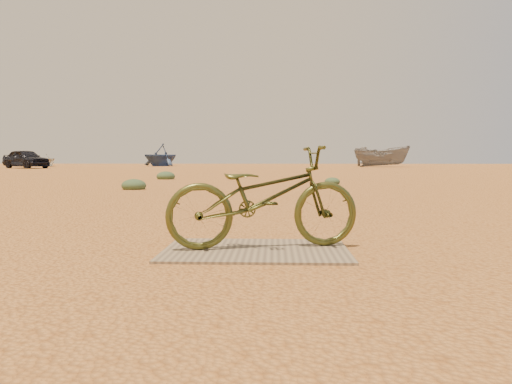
{
  "coord_description": "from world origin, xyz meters",
  "views": [
    {
      "loc": [
        0.65,
        -4.86,
        0.84
      ],
      "look_at": [
        0.49,
        -0.45,
        0.53
      ],
      "focal_mm": 35.0,
      "sensor_mm": 36.0,
      "label": 1
    }
  ],
  "objects_px": {
    "bicycle": "(264,197)",
    "boat_mid_right": "(382,156)",
    "boat_far_left": "(161,155)",
    "boat_near_left": "(39,160)",
    "car": "(26,159)",
    "plywood_board": "(256,250)"
  },
  "relations": [
    {
      "from": "bicycle",
      "to": "boat_far_left",
      "type": "height_order",
      "value": "boat_far_left"
    },
    {
      "from": "car",
      "to": "boat_far_left",
      "type": "xyz_separation_m",
      "value": [
        8.23,
        9.34,
        0.35
      ]
    },
    {
      "from": "bicycle",
      "to": "boat_far_left",
      "type": "relative_size",
      "value": 0.43
    },
    {
      "from": "bicycle",
      "to": "car",
      "type": "bearing_deg",
      "value": 17.08
    },
    {
      "from": "bicycle",
      "to": "boat_mid_right",
      "type": "xyz_separation_m",
      "value": [
        9.39,
        39.4,
        0.43
      ]
    },
    {
      "from": "boat_far_left",
      "to": "boat_near_left",
      "type": "bearing_deg",
      "value": -144.46
    },
    {
      "from": "plywood_board",
      "to": "bicycle",
      "type": "bearing_deg",
      "value": 49.96
    },
    {
      "from": "boat_near_left",
      "to": "boat_mid_right",
      "type": "relative_size",
      "value": 1.18
    },
    {
      "from": "boat_mid_right",
      "to": "car",
      "type": "bearing_deg",
      "value": 116.11
    },
    {
      "from": "car",
      "to": "boat_far_left",
      "type": "bearing_deg",
      "value": -9.76
    },
    {
      "from": "plywood_board",
      "to": "boat_far_left",
      "type": "xyz_separation_m",
      "value": [
        -10.6,
        42.32,
        1.06
      ]
    },
    {
      "from": "bicycle",
      "to": "car",
      "type": "height_order",
      "value": "car"
    },
    {
      "from": "plywood_board",
      "to": "bicycle",
      "type": "relative_size",
      "value": 0.93
    },
    {
      "from": "car",
      "to": "boat_mid_right",
      "type": "height_order",
      "value": "boat_mid_right"
    },
    {
      "from": "boat_near_left",
      "to": "boat_far_left",
      "type": "height_order",
      "value": "boat_far_left"
    },
    {
      "from": "car",
      "to": "plywood_board",
      "type": "bearing_deg",
      "value": -118.65
    },
    {
      "from": "plywood_board",
      "to": "boat_near_left",
      "type": "distance_m",
      "value": 47.16
    },
    {
      "from": "bicycle",
      "to": "boat_far_left",
      "type": "bearing_deg",
      "value": 1.38
    },
    {
      "from": "car",
      "to": "boat_near_left",
      "type": "xyz_separation_m",
      "value": [
        -3.19,
        8.71,
        -0.14
      ]
    },
    {
      "from": "car",
      "to": "boat_far_left",
      "type": "distance_m",
      "value": 12.45
    },
    {
      "from": "bicycle",
      "to": "boat_mid_right",
      "type": "height_order",
      "value": "boat_mid_right"
    },
    {
      "from": "boat_far_left",
      "to": "boat_mid_right",
      "type": "relative_size",
      "value": 0.86
    }
  ]
}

